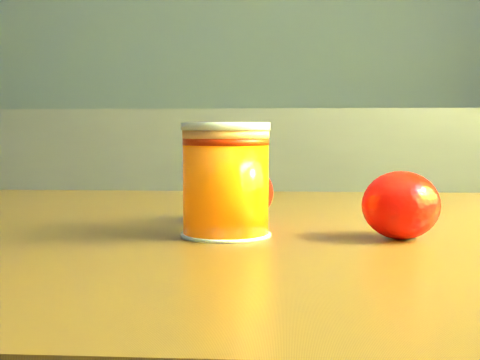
# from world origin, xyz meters

# --- Properties ---
(kitchen_counter) EXTENTS (3.15, 0.60, 0.90)m
(kitchen_counter) POSITION_xyz_m (0.00, 1.45, 0.45)
(kitchen_counter) COLOR #48484C
(kitchen_counter) RESTS_ON ground
(table) EXTENTS (1.04, 0.75, 0.76)m
(table) POSITION_xyz_m (0.89, 0.27, 0.67)
(table) COLOR brown
(table) RESTS_ON ground
(juice_glass) EXTENTS (0.08, 0.08, 0.09)m
(juice_glass) POSITION_xyz_m (0.81, 0.21, 0.81)
(juice_glass) COLOR #FF6705
(juice_glass) RESTS_ON table
(orange_front) EXTENTS (0.07, 0.07, 0.06)m
(orange_front) POSITION_xyz_m (0.81, 0.29, 0.79)
(orange_front) COLOR #FF1205
(orange_front) RESTS_ON table
(orange_back) EXTENTS (0.08, 0.08, 0.06)m
(orange_back) POSITION_xyz_m (0.95, 0.21, 0.79)
(orange_back) COLOR #FF1205
(orange_back) RESTS_ON table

